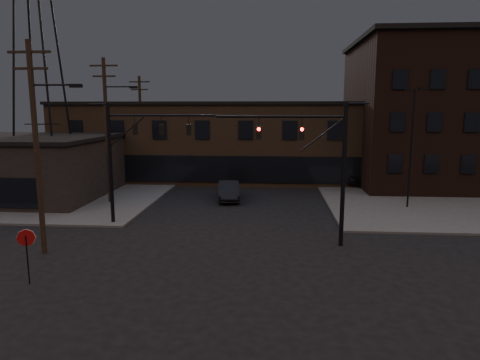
{
  "coord_description": "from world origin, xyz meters",
  "views": [
    {
      "loc": [
        2.63,
        -19.03,
        7.64
      ],
      "look_at": [
        0.72,
        5.56,
        3.5
      ],
      "focal_mm": 32.0,
      "sensor_mm": 36.0,
      "label": 1
    }
  ],
  "objects_px": {
    "car_crossing": "(229,191)",
    "traffic_signal_near": "(323,158)",
    "parked_car_lot_a": "(370,177)",
    "traffic_signal_far": "(129,149)",
    "stop_sign": "(26,244)",
    "parked_car_lot_b": "(478,183)"
  },
  "relations": [
    {
      "from": "traffic_signal_far",
      "to": "car_crossing",
      "type": "height_order",
      "value": "traffic_signal_far"
    },
    {
      "from": "traffic_signal_near",
      "to": "traffic_signal_far",
      "type": "bearing_deg",
      "value": 163.83
    },
    {
      "from": "traffic_signal_near",
      "to": "parked_car_lot_b",
      "type": "distance_m",
      "value": 23.89
    },
    {
      "from": "traffic_signal_near",
      "to": "parked_car_lot_a",
      "type": "height_order",
      "value": "traffic_signal_near"
    },
    {
      "from": "traffic_signal_near",
      "to": "traffic_signal_far",
      "type": "xyz_separation_m",
      "value": [
        -12.07,
        3.5,
        0.08
      ]
    },
    {
      "from": "traffic_signal_far",
      "to": "car_crossing",
      "type": "xyz_separation_m",
      "value": [
        5.66,
        8.16,
        -4.21
      ]
    },
    {
      "from": "car_crossing",
      "to": "parked_car_lot_a",
      "type": "bearing_deg",
      "value": 20.27
    },
    {
      "from": "traffic_signal_far",
      "to": "parked_car_lot_a",
      "type": "distance_m",
      "value": 24.35
    },
    {
      "from": "stop_sign",
      "to": "parked_car_lot_a",
      "type": "distance_m",
      "value": 32.01
    },
    {
      "from": "stop_sign",
      "to": "car_crossing",
      "type": "height_order",
      "value": "stop_sign"
    },
    {
      "from": "stop_sign",
      "to": "parked_car_lot_b",
      "type": "height_order",
      "value": "stop_sign"
    },
    {
      "from": "parked_car_lot_b",
      "to": "traffic_signal_near",
      "type": "bearing_deg",
      "value": 131.66
    },
    {
      "from": "car_crossing",
      "to": "traffic_signal_far",
      "type": "bearing_deg",
      "value": -131.56
    },
    {
      "from": "traffic_signal_far",
      "to": "stop_sign",
      "type": "xyz_separation_m",
      "value": [
        -1.28,
        -9.99,
        -3.17
      ]
    },
    {
      "from": "car_crossing",
      "to": "traffic_signal_near",
      "type": "bearing_deg",
      "value": -68.0
    },
    {
      "from": "traffic_signal_near",
      "to": "traffic_signal_far",
      "type": "distance_m",
      "value": 12.57
    },
    {
      "from": "traffic_signal_near",
      "to": "traffic_signal_far",
      "type": "height_order",
      "value": "same"
    },
    {
      "from": "stop_sign",
      "to": "traffic_signal_far",
      "type": "bearing_deg",
      "value": 82.68
    },
    {
      "from": "parked_car_lot_a",
      "to": "parked_car_lot_b",
      "type": "distance_m",
      "value": 9.56
    },
    {
      "from": "stop_sign",
      "to": "parked_car_lot_a",
      "type": "relative_size",
      "value": 0.5
    },
    {
      "from": "traffic_signal_far",
      "to": "parked_car_lot_a",
      "type": "relative_size",
      "value": 1.61
    },
    {
      "from": "stop_sign",
      "to": "car_crossing",
      "type": "bearing_deg",
      "value": 69.07
    }
  ]
}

